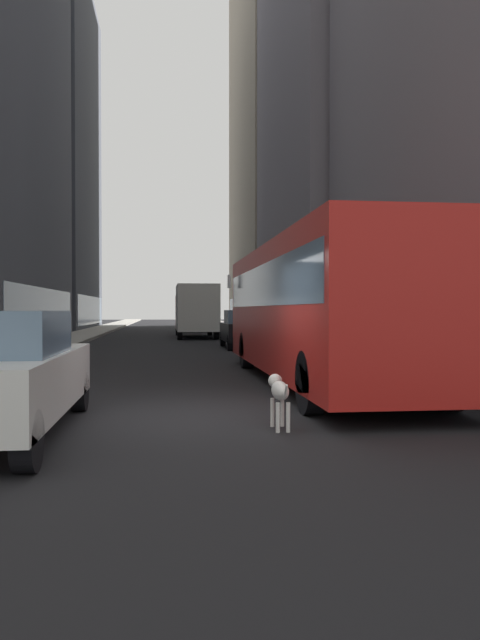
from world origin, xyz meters
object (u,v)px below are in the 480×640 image
object	(u,v)px
box_truck	(196,309)
transit_bus	(317,303)
car_black_suv	(246,329)
car_blue_hatchback	(190,321)
dalmatian_dog	(279,391)

from	to	relation	value
box_truck	transit_bus	bearing A→B (deg)	-86.02
car_black_suv	car_blue_hatchback	distance (m)	20.21
transit_bus	car_blue_hatchback	xyz separation A→B (m)	(-1.60, 32.46, -0.96)
car_blue_hatchback	box_truck	xyz separation A→B (m)	(0.00, -9.45, 0.85)
transit_bus	box_truck	bearing A→B (deg)	93.98
car_blue_hatchback	dalmatian_dog	size ratio (longest dim) A/B	4.14
car_black_suv	car_blue_hatchback	size ratio (longest dim) A/B	1.01
car_blue_hatchback	box_truck	bearing A→B (deg)	-90.00
box_truck	dalmatian_dog	xyz separation A→B (m)	(-0.22, -28.22, -1.15)
car_blue_hatchback	dalmatian_dog	distance (m)	37.67
car_black_suv	dalmatian_dog	bearing A→B (deg)	-95.94
transit_bus	car_black_suv	size ratio (longest dim) A/B	2.87
car_black_suv	box_truck	xyz separation A→B (m)	(-1.60, 10.70, 0.85)
car_black_suv	transit_bus	bearing A→B (deg)	-90.00
box_truck	car_blue_hatchback	bearing A→B (deg)	90.00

